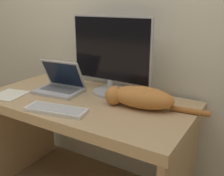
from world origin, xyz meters
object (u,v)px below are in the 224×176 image
at_px(cat, 139,97).
at_px(monitor, 111,56).
at_px(laptop, 60,86).
at_px(external_keyboard, 56,110).

bearing_deg(cat, monitor, 148.77).
height_order(laptop, cat, laptop).
relative_size(monitor, cat, 0.96).
distance_m(laptop, cat, 0.59).
height_order(monitor, laptop, monitor).
bearing_deg(external_keyboard, cat, 27.92).
relative_size(external_keyboard, cat, 0.63).
bearing_deg(monitor, external_keyboard, -103.24).
bearing_deg(laptop, external_keyboard, -57.28).
relative_size(laptop, external_keyboard, 0.88).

